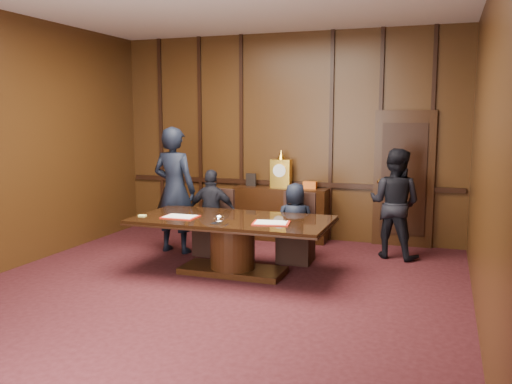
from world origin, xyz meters
TOP-DOWN VIEW (x-y plane):
  - room at (0.07, 0.14)m, footprint 7.00×7.04m
  - sideboard at (0.00, 3.26)m, footprint 1.60×0.45m
  - conference_table at (-0.03, 1.09)m, footprint 2.62×1.32m
  - folder_left at (-0.70, 0.91)m, footprint 0.47×0.34m
  - folder_right at (0.57, 0.91)m, footprint 0.51×0.40m
  - inkstand at (-0.03, 0.64)m, footprint 0.20×0.14m
  - notepad at (-1.24, 0.82)m, footprint 0.11×0.08m
  - chair_left at (-0.67, 1.97)m, footprint 0.54×0.54m
  - chair_right at (0.62, 1.97)m, footprint 0.49×0.49m
  - signatory_left at (-0.68, 1.89)m, footprint 0.80×0.41m
  - signatory_right at (0.62, 1.89)m, footprint 0.66×0.54m
  - witness_left at (-1.31, 1.90)m, footprint 0.75×0.52m
  - witness_right at (1.94, 2.68)m, footprint 0.94×0.82m

SIDE VIEW (x-z plane):
  - chair_left at x=-0.67m, z-range -0.20..0.79m
  - chair_right at x=0.62m, z-range -0.20..0.79m
  - sideboard at x=0.00m, z-range -0.28..1.26m
  - conference_table at x=-0.03m, z-range 0.13..0.89m
  - signatory_right at x=0.62m, z-range 0.00..1.17m
  - signatory_left at x=-0.68m, z-range 0.00..1.31m
  - notepad at x=-1.24m, z-range 0.76..0.77m
  - folder_left at x=-0.70m, z-range 0.76..0.78m
  - folder_right at x=0.57m, z-range 0.76..0.78m
  - inkstand at x=-0.03m, z-range 0.76..0.87m
  - witness_right at x=1.94m, z-range 0.00..1.64m
  - witness_left at x=-1.31m, z-range 0.00..1.95m
  - room at x=0.07m, z-range -0.03..3.47m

